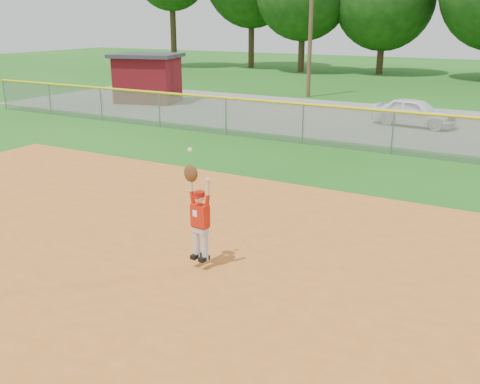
# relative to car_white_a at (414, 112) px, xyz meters

# --- Properties ---
(ground) EXTENTS (120.00, 120.00, 0.00)m
(ground) POSITION_rel_car_white_a_xyz_m (0.42, -15.52, -0.63)
(ground) COLOR #1C5B14
(ground) RESTS_ON ground
(clay_infield) EXTENTS (24.00, 16.00, 0.04)m
(clay_infield) POSITION_rel_car_white_a_xyz_m (0.42, -18.52, -0.61)
(clay_infield) COLOR #BD6422
(clay_infield) RESTS_ON ground
(parking_strip) EXTENTS (44.00, 10.00, 0.03)m
(parking_strip) POSITION_rel_car_white_a_xyz_m (0.42, 0.48, -0.62)
(parking_strip) COLOR slate
(parking_strip) RESTS_ON ground
(car_white_a) EXTENTS (3.70, 1.88, 1.21)m
(car_white_a) POSITION_rel_car_white_a_xyz_m (0.00, 0.00, 0.00)
(car_white_a) COLOR white
(car_white_a) RESTS_ON parking_strip
(utility_shed) EXTENTS (4.15, 3.58, 2.68)m
(utility_shed) POSITION_rel_car_white_a_xyz_m (-14.57, -0.00, 0.73)
(utility_shed) COLOR #530B10
(utility_shed) RESTS_ON ground
(outfield_fence) EXTENTS (40.06, 0.10, 1.55)m
(outfield_fence) POSITION_rel_car_white_a_xyz_m (0.42, -5.52, 0.25)
(outfield_fence) COLOR gray
(outfield_fence) RESTS_ON ground
(power_lines) EXTENTS (19.40, 0.24, 9.00)m
(power_lines) POSITION_rel_car_white_a_xyz_m (1.42, 6.48, 4.04)
(power_lines) COLOR #4C3823
(power_lines) RESTS_ON ground
(ballplayer) EXTENTS (0.60, 0.27, 2.11)m
(ballplayer) POSITION_rel_car_white_a_xyz_m (-0.49, -16.25, 0.46)
(ballplayer) COLOR silver
(ballplayer) RESTS_ON ground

